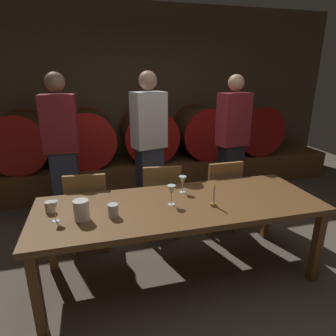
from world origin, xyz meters
name	(u,v)px	position (x,y,z in m)	size (l,w,h in m)	color
ground_plane	(201,279)	(0.00, 0.00, 0.00)	(9.06, 9.06, 0.00)	brown
back_wall	(141,95)	(0.00, 3.02, 1.44)	(6.97, 0.24, 2.87)	brown
barrel_shelf	(149,172)	(0.00, 2.47, 0.22)	(6.27, 0.90, 0.45)	brown
wine_barrel_far_left	(21,141)	(-1.88, 2.47, 0.86)	(0.84, 0.77, 0.84)	#513319
wine_barrel_left	(87,137)	(-0.94, 2.47, 0.86)	(0.84, 0.77, 0.84)	#513319
wine_barrel_center	(148,134)	(0.01, 2.47, 0.86)	(0.84, 0.77, 0.84)	brown
wine_barrel_right	(201,131)	(0.93, 2.47, 0.86)	(0.84, 0.77, 0.84)	#513319
wine_barrel_far_right	(251,129)	(1.87, 2.47, 0.86)	(0.84, 0.77, 0.84)	brown
dining_table	(180,210)	(-0.17, 0.11, 0.67)	(2.46, 0.89, 0.74)	brown
chair_left	(88,207)	(-0.97, 0.76, 0.49)	(0.43, 0.43, 0.88)	olive
chair_center	(161,197)	(-0.17, 0.81, 0.49)	(0.45, 0.45, 0.88)	olive
chair_right	(220,192)	(0.52, 0.77, 0.49)	(0.41, 0.41, 0.88)	olive
guest_left	(63,151)	(-1.21, 1.40, 0.94)	(0.40, 0.26, 1.82)	#33384C
guest_center	(149,147)	(-0.21, 1.29, 0.95)	(0.43, 0.34, 1.83)	#33384C
guest_right	(232,144)	(0.89, 1.27, 0.92)	(0.42, 0.30, 1.79)	black
candle_center	(214,200)	(0.08, -0.01, 0.79)	(0.05, 0.05, 0.21)	olive
pitcher	(81,210)	(-0.99, 0.02, 0.82)	(0.12, 0.12, 0.16)	white
wine_glass_left	(54,207)	(-1.18, 0.05, 0.85)	(0.06, 0.06, 0.16)	white
wine_glass_center	(171,191)	(-0.26, 0.11, 0.86)	(0.07, 0.07, 0.18)	silver
wine_glass_right	(183,181)	(-0.08, 0.33, 0.85)	(0.07, 0.07, 0.16)	white
cup_left	(50,207)	(-1.24, 0.22, 0.78)	(0.08, 0.08, 0.09)	beige
cup_right	(113,211)	(-0.75, 0.01, 0.79)	(0.08, 0.08, 0.11)	silver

